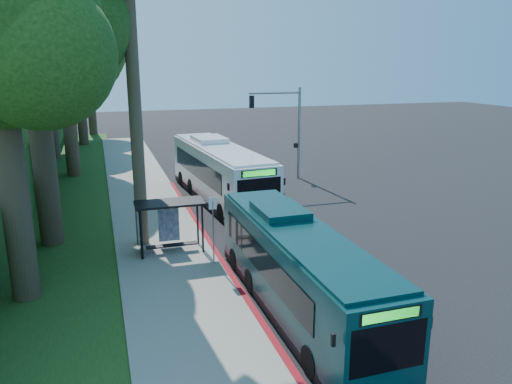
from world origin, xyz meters
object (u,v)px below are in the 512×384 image
object	(u,v)px
white_bus	(219,172)
pickup	(250,175)
bus_shelter	(164,217)
teal_bus	(297,267)

from	to	relation	value
white_bus	pickup	xyz separation A→B (m)	(3.12, 3.31, -1.11)
white_bus	pickup	world-z (taller)	white_bus
bus_shelter	white_bus	xyz separation A→B (m)	(4.61, 8.19, 0.12)
teal_bus	white_bus	bearing A→B (deg)	86.49
bus_shelter	pickup	world-z (taller)	bus_shelter
white_bus	teal_bus	bearing A→B (deg)	-97.70
white_bus	teal_bus	world-z (taller)	white_bus
teal_bus	pickup	distance (m)	19.10
white_bus	teal_bus	xyz separation A→B (m)	(-0.81, -15.35, -0.24)
white_bus	teal_bus	size ratio (longest dim) A/B	1.15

